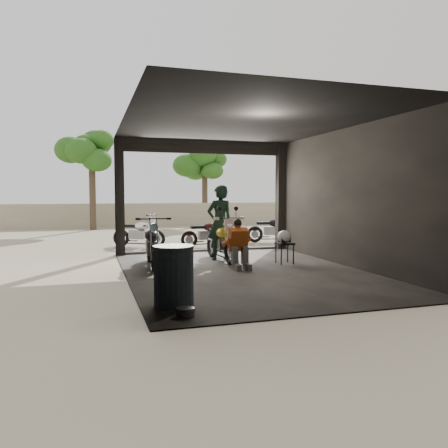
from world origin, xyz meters
TOP-DOWN VIEW (x-y plane):
  - ground at (0.00, 0.00)m, footprint 80.00×80.00m
  - garage at (0.00, 0.55)m, footprint 7.00×7.13m
  - boundary_wall at (0.00, 14.00)m, footprint 18.00×0.30m
  - tree_left at (-3.00, 12.50)m, footprint 2.20×2.20m
  - tree_right at (2.80, 14.00)m, footprint 2.20×2.20m
  - main_bike at (-0.04, 1.61)m, footprint 0.82×1.77m
  - left_bike at (-1.81, 1.29)m, footprint 0.81×1.77m
  - outside_bike_a at (-1.69, 5.15)m, footprint 1.66×1.40m
  - outside_bike_b at (0.37, 4.47)m, footprint 1.56×0.75m
  - outside_bike_c at (2.92, 5.18)m, footprint 1.67×0.95m
  - rider at (-0.03, 1.74)m, footprint 0.77×0.58m
  - mechanic at (0.02, 0.36)m, footprint 0.58×0.77m
  - stool at (1.28, 0.71)m, footprint 0.38×0.38m
  - helmet at (1.24, 0.65)m, footprint 0.40×0.41m
  - oil_drum at (-2.00, -2.42)m, footprint 0.68×0.68m
  - sign_post at (3.72, 3.26)m, footprint 0.72×0.08m

SIDE VIEW (x-z plane):
  - ground at x=0.00m, z-range 0.00..0.00m
  - stool at x=1.28m, z-range 0.19..0.71m
  - oil_drum at x=-2.00m, z-range 0.00..0.92m
  - outside_bike_b at x=0.37m, z-range 0.00..1.02m
  - outside_bike_a at x=-1.69m, z-range 0.00..1.06m
  - outside_bike_c at x=2.92m, z-range 0.00..1.07m
  - mechanic at x=0.02m, z-range 0.00..1.08m
  - main_bike at x=-0.04m, z-range 0.00..1.15m
  - left_bike at x=-1.81m, z-range 0.00..1.17m
  - boundary_wall at x=0.00m, z-range 0.00..1.20m
  - helmet at x=1.24m, z-range 0.52..0.83m
  - rider at x=-0.03m, z-range 0.00..1.91m
  - garage at x=0.00m, z-range -0.32..2.88m
  - sign_post at x=3.72m, z-range 0.36..2.52m
  - tree_right at x=2.80m, z-range 1.06..6.06m
  - tree_left at x=-3.00m, z-range 1.19..6.79m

